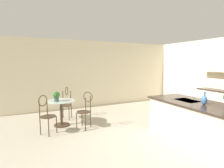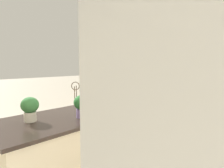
{
  "view_description": "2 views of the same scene",
  "coord_description": "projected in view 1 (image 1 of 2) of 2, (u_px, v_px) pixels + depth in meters",
  "views": [
    {
      "loc": [
        2.77,
        -2.65,
        1.83
      ],
      "look_at": [
        -1.61,
        -0.51,
        1.24
      ],
      "focal_mm": 28.73,
      "sensor_mm": 36.0,
      "label": 1
    },
    {
      "loc": [
        2.26,
        3.13,
        1.62
      ],
      "look_at": [
        -1.4,
        -0.23,
        1.13
      ],
      "focal_mm": 32.35,
      "sensor_mm": 36.0,
      "label": 2
    }
  ],
  "objects": [
    {
      "name": "ground_plane",
      "position": [
        166.0,
        148.0,
        3.84
      ],
      "size": [
        40.0,
        40.0,
        0.0
      ],
      "primitive_type": "plane",
      "color": "#B2A893"
    },
    {
      "name": "wall_left_window",
      "position": [
        95.0,
        74.0,
        7.48
      ],
      "size": [
        0.12,
        7.8,
        2.7
      ],
      "primitive_type": "cube",
      "color": "beige",
      "rests_on": "ground"
    },
    {
      "name": "kitchen_island",
      "position": [
        206.0,
        126.0,
        3.89
      ],
      "size": [
        2.8,
        1.06,
        0.92
      ],
      "color": "beige",
      "rests_on": "ground"
    },
    {
      "name": "bistro_table",
      "position": [
        61.0,
        111.0,
        5.18
      ],
      "size": [
        0.8,
        0.8,
        0.74
      ],
      "color": "#3D2D1E",
      "rests_on": "ground"
    },
    {
      "name": "chair_near_window",
      "position": [
        46.0,
        113.0,
        4.5
      ],
      "size": [
        0.53,
        0.53,
        1.04
      ],
      "color": "#3D2D1E",
      "rests_on": "ground"
    },
    {
      "name": "chair_by_island",
      "position": [
        66.0,
        101.0,
        5.81
      ],
      "size": [
        0.52,
        0.51,
        1.04
      ],
      "color": "#3D2D1E",
      "rests_on": "ground"
    },
    {
      "name": "chair_toward_desk",
      "position": [
        85.0,
        108.0,
        4.94
      ],
      "size": [
        0.54,
        0.54,
        1.04
      ],
      "color": "#3D2D1E",
      "rests_on": "ground"
    },
    {
      "name": "sink_faucet",
      "position": [
        193.0,
        95.0,
        4.39
      ],
      "size": [
        0.02,
        0.02,
        0.22
      ],
      "primitive_type": "cylinder",
      "color": "#B2B5BA",
      "rests_on": "kitchen_island"
    },
    {
      "name": "potted_plant_on_table",
      "position": [
        56.0,
        96.0,
        5.03
      ],
      "size": [
        0.2,
        0.2,
        0.28
      ],
      "color": "#385147",
      "rests_on": "bistro_table"
    },
    {
      "name": "vase_on_counter",
      "position": [
        204.0,
        100.0,
        3.84
      ],
      "size": [
        0.13,
        0.13,
        0.29
      ],
      "color": "#386099",
      "rests_on": "kitchen_island"
    }
  ]
}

